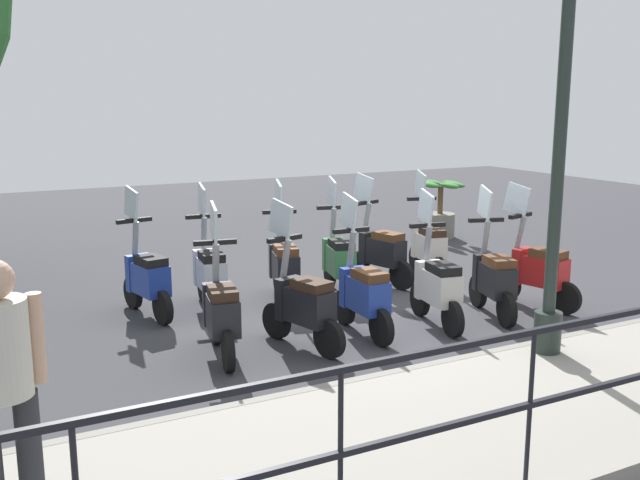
# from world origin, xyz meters

# --- Properties ---
(ground_plane) EXTENTS (28.00, 28.00, 0.00)m
(ground_plane) POSITION_xyz_m (0.00, 0.00, 0.00)
(ground_plane) COLOR #38383D
(promenade_walkway) EXTENTS (2.20, 20.00, 0.15)m
(promenade_walkway) POSITION_xyz_m (-3.15, 0.00, 0.07)
(promenade_walkway) COLOR gray
(promenade_walkway) RESTS_ON ground_plane
(lamp_post_near) EXTENTS (0.26, 0.90, 4.37)m
(lamp_post_near) POSITION_xyz_m (-2.40, -0.63, 2.09)
(lamp_post_near) COLOR #232D28
(lamp_post_near) RESTS_ON promenade_walkway
(pedestrian_distant) EXTENTS (0.39, 0.48, 1.59)m
(pedestrian_distant) POSITION_xyz_m (-3.18, 4.22, 1.08)
(pedestrian_distant) COLOR #28282D
(pedestrian_distant) RESTS_ON promenade_walkway
(potted_palm) EXTENTS (1.06, 0.66, 1.05)m
(potted_palm) POSITION_xyz_m (3.40, -3.69, 0.45)
(potted_palm) COLOR slate
(potted_palm) RESTS_ON ground_plane
(scooter_near_0) EXTENTS (1.21, 0.52, 1.54)m
(scooter_near_0) POSITION_xyz_m (-0.86, -1.98, 0.48)
(scooter_near_0) COLOR black
(scooter_near_0) RESTS_ON ground_plane
(scooter_near_1) EXTENTS (1.20, 0.54, 1.54)m
(scooter_near_1) POSITION_xyz_m (-0.91, -1.24, 0.48)
(scooter_near_1) COLOR black
(scooter_near_1) RESTS_ON ground_plane
(scooter_near_2) EXTENTS (1.23, 0.47, 1.54)m
(scooter_near_2) POSITION_xyz_m (-0.89, -0.43, 0.48)
(scooter_near_2) COLOR black
(scooter_near_2) RESTS_ON ground_plane
(scooter_near_3) EXTENTS (1.23, 0.44, 1.54)m
(scooter_near_3) POSITION_xyz_m (-0.76, 0.47, 0.48)
(scooter_near_3) COLOR black
(scooter_near_3) RESTS_ON ground_plane
(scooter_near_4) EXTENTS (1.21, 0.53, 1.54)m
(scooter_near_4) POSITION_xyz_m (-0.85, 1.25, 0.48)
(scooter_near_4) COLOR black
(scooter_near_4) RESTS_ON ground_plane
(scooter_near_5) EXTENTS (1.22, 0.48, 1.54)m
(scooter_near_5) POSITION_xyz_m (-0.70, 2.09, 0.48)
(scooter_near_5) COLOR black
(scooter_near_5) RESTS_ON ground_plane
(scooter_far_0) EXTENTS (1.22, 0.50, 1.54)m
(scooter_far_0) POSITION_xyz_m (0.95, -1.64, 0.48)
(scooter_far_0) COLOR black
(scooter_far_0) RESTS_ON ground_plane
(scooter_far_1) EXTENTS (1.21, 0.52, 1.54)m
(scooter_far_1) POSITION_xyz_m (0.99, -0.86, 0.48)
(scooter_far_1) COLOR black
(scooter_far_1) RESTS_ON ground_plane
(scooter_far_2) EXTENTS (1.22, 0.50, 1.54)m
(scooter_far_2) POSITION_xyz_m (0.81, -0.09, 0.48)
(scooter_far_2) COLOR black
(scooter_far_2) RESTS_ON ground_plane
(scooter_far_3) EXTENTS (1.21, 0.52, 1.54)m
(scooter_far_3) POSITION_xyz_m (0.80, 0.71, 0.48)
(scooter_far_3) COLOR black
(scooter_far_3) RESTS_ON ground_plane
(scooter_far_4) EXTENTS (1.23, 0.44, 1.54)m
(scooter_far_4) POSITION_xyz_m (0.90, 1.66, 0.48)
(scooter_far_4) COLOR black
(scooter_far_4) RESTS_ON ground_plane
(scooter_far_5) EXTENTS (1.22, 0.48, 1.54)m
(scooter_far_5) POSITION_xyz_m (1.00, 2.41, 0.48)
(scooter_far_5) COLOR black
(scooter_far_5) RESTS_ON ground_plane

